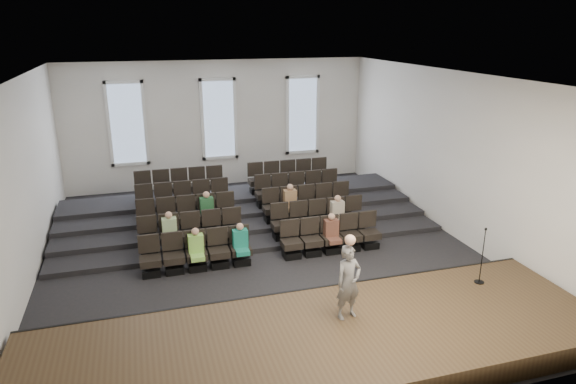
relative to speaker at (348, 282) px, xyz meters
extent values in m
plane|color=black|center=(-0.69, 4.67, -1.29)|extent=(14.00, 14.00, 0.00)
cube|color=white|center=(-0.69, 4.67, 3.72)|extent=(12.00, 14.00, 0.02)
cube|color=silver|center=(-0.69, 11.69, 1.21)|extent=(12.00, 0.04, 5.00)
cube|color=silver|center=(-0.69, -2.35, 1.21)|extent=(12.00, 0.04, 5.00)
cube|color=silver|center=(-6.71, 4.67, 1.21)|extent=(0.04, 14.00, 5.00)
cube|color=silver|center=(5.33, 4.67, 1.21)|extent=(0.04, 14.00, 5.00)
cube|color=#41301C|center=(-0.69, -0.43, -1.04)|extent=(11.80, 3.60, 0.50)
cube|color=black|center=(-0.69, 1.34, -1.04)|extent=(11.80, 0.06, 0.52)
cube|color=black|center=(-0.69, 6.99, -1.22)|extent=(11.80, 4.80, 0.15)
cube|color=black|center=(-0.69, 7.52, -1.14)|extent=(11.80, 3.75, 0.30)
cube|color=black|center=(-0.69, 8.04, -1.07)|extent=(11.80, 2.70, 0.45)
cube|color=black|center=(-0.69, 8.57, -0.99)|extent=(11.80, 1.65, 0.60)
cube|color=black|center=(-3.81, 4.07, -1.19)|extent=(0.47, 0.43, 0.20)
cube|color=black|center=(-3.81, 4.07, -0.88)|extent=(0.55, 0.50, 0.19)
cube|color=black|center=(-3.81, 4.28, -0.47)|extent=(0.55, 0.08, 0.50)
cube|color=black|center=(-3.21, 4.07, -1.19)|extent=(0.47, 0.43, 0.20)
cube|color=black|center=(-3.21, 4.07, -0.88)|extent=(0.55, 0.50, 0.19)
cube|color=black|center=(-3.21, 4.28, -0.47)|extent=(0.55, 0.08, 0.50)
cube|color=black|center=(-2.61, 4.07, -1.19)|extent=(0.47, 0.43, 0.20)
cube|color=black|center=(-2.61, 4.07, -0.88)|extent=(0.55, 0.50, 0.19)
cube|color=black|center=(-2.61, 4.28, -0.47)|extent=(0.55, 0.08, 0.50)
cube|color=black|center=(-2.01, 4.07, -1.19)|extent=(0.47, 0.43, 0.20)
cube|color=black|center=(-2.01, 4.07, -0.88)|extent=(0.55, 0.50, 0.19)
cube|color=black|center=(-2.01, 4.28, -0.47)|extent=(0.55, 0.08, 0.50)
cube|color=black|center=(-1.41, 4.07, -1.19)|extent=(0.47, 0.43, 0.20)
cube|color=black|center=(-1.41, 4.07, -0.88)|extent=(0.55, 0.50, 0.19)
cube|color=black|center=(-1.41, 4.28, -0.47)|extent=(0.55, 0.08, 0.50)
cube|color=black|center=(0.04, 4.07, -1.19)|extent=(0.47, 0.43, 0.20)
cube|color=black|center=(0.04, 4.07, -0.88)|extent=(0.55, 0.50, 0.19)
cube|color=black|center=(0.04, 4.28, -0.47)|extent=(0.55, 0.08, 0.50)
cube|color=black|center=(0.64, 4.07, -1.19)|extent=(0.47, 0.43, 0.20)
cube|color=black|center=(0.64, 4.07, -0.88)|extent=(0.55, 0.50, 0.19)
cube|color=black|center=(0.64, 4.28, -0.47)|extent=(0.55, 0.08, 0.50)
cube|color=black|center=(1.24, 4.07, -1.19)|extent=(0.47, 0.43, 0.20)
cube|color=black|center=(1.24, 4.07, -0.88)|extent=(0.55, 0.50, 0.19)
cube|color=black|center=(1.24, 4.28, -0.47)|extent=(0.55, 0.08, 0.50)
cube|color=black|center=(1.84, 4.07, -1.19)|extent=(0.47, 0.43, 0.20)
cube|color=black|center=(1.84, 4.07, -0.88)|extent=(0.55, 0.50, 0.19)
cube|color=black|center=(1.84, 4.28, -0.47)|extent=(0.55, 0.08, 0.50)
cube|color=black|center=(2.44, 4.07, -1.19)|extent=(0.47, 0.43, 0.20)
cube|color=black|center=(2.44, 4.07, -0.88)|extent=(0.55, 0.50, 0.19)
cube|color=black|center=(2.44, 4.28, -0.47)|extent=(0.55, 0.08, 0.50)
cube|color=black|center=(-3.81, 5.12, -1.04)|extent=(0.47, 0.43, 0.20)
cube|color=black|center=(-3.81, 5.12, -0.73)|extent=(0.55, 0.50, 0.19)
cube|color=black|center=(-3.81, 5.33, -0.32)|extent=(0.55, 0.08, 0.50)
cube|color=black|center=(-3.21, 5.12, -1.04)|extent=(0.47, 0.43, 0.20)
cube|color=black|center=(-3.21, 5.12, -0.73)|extent=(0.55, 0.50, 0.19)
cube|color=black|center=(-3.21, 5.33, -0.32)|extent=(0.55, 0.08, 0.50)
cube|color=black|center=(-2.61, 5.12, -1.04)|extent=(0.47, 0.43, 0.20)
cube|color=black|center=(-2.61, 5.12, -0.73)|extent=(0.55, 0.50, 0.19)
cube|color=black|center=(-2.61, 5.33, -0.32)|extent=(0.55, 0.08, 0.50)
cube|color=black|center=(-2.01, 5.12, -1.04)|extent=(0.47, 0.43, 0.20)
cube|color=black|center=(-2.01, 5.12, -0.73)|extent=(0.55, 0.50, 0.19)
cube|color=black|center=(-2.01, 5.33, -0.32)|extent=(0.55, 0.08, 0.50)
cube|color=black|center=(-1.41, 5.12, -1.04)|extent=(0.47, 0.43, 0.20)
cube|color=black|center=(-1.41, 5.12, -0.73)|extent=(0.55, 0.50, 0.19)
cube|color=black|center=(-1.41, 5.33, -0.32)|extent=(0.55, 0.08, 0.50)
cube|color=black|center=(0.04, 5.12, -1.04)|extent=(0.47, 0.43, 0.20)
cube|color=black|center=(0.04, 5.12, -0.73)|extent=(0.55, 0.50, 0.19)
cube|color=black|center=(0.04, 5.33, -0.32)|extent=(0.55, 0.08, 0.50)
cube|color=black|center=(0.64, 5.12, -1.04)|extent=(0.47, 0.43, 0.20)
cube|color=black|center=(0.64, 5.12, -0.73)|extent=(0.55, 0.50, 0.19)
cube|color=black|center=(0.64, 5.33, -0.32)|extent=(0.55, 0.08, 0.50)
cube|color=black|center=(1.24, 5.12, -1.04)|extent=(0.47, 0.43, 0.20)
cube|color=black|center=(1.24, 5.12, -0.73)|extent=(0.55, 0.50, 0.19)
cube|color=black|center=(1.24, 5.33, -0.32)|extent=(0.55, 0.08, 0.50)
cube|color=black|center=(1.84, 5.12, -1.04)|extent=(0.47, 0.43, 0.20)
cube|color=black|center=(1.84, 5.12, -0.73)|extent=(0.55, 0.50, 0.19)
cube|color=black|center=(1.84, 5.33, -0.32)|extent=(0.55, 0.08, 0.50)
cube|color=black|center=(2.44, 5.12, -1.04)|extent=(0.47, 0.43, 0.20)
cube|color=black|center=(2.44, 5.12, -0.73)|extent=(0.55, 0.50, 0.19)
cube|color=black|center=(2.44, 5.33, -0.32)|extent=(0.55, 0.08, 0.50)
cube|color=black|center=(-3.81, 6.17, -0.89)|extent=(0.47, 0.42, 0.20)
cube|color=black|center=(-3.81, 6.17, -0.58)|extent=(0.55, 0.50, 0.19)
cube|color=black|center=(-3.81, 6.38, -0.17)|extent=(0.55, 0.08, 0.50)
cube|color=black|center=(-3.21, 6.17, -0.89)|extent=(0.47, 0.42, 0.20)
cube|color=black|center=(-3.21, 6.17, -0.58)|extent=(0.55, 0.50, 0.19)
cube|color=black|center=(-3.21, 6.38, -0.17)|extent=(0.55, 0.08, 0.50)
cube|color=black|center=(-2.61, 6.17, -0.89)|extent=(0.47, 0.42, 0.20)
cube|color=black|center=(-2.61, 6.17, -0.58)|extent=(0.55, 0.50, 0.19)
cube|color=black|center=(-2.61, 6.38, -0.17)|extent=(0.55, 0.08, 0.50)
cube|color=black|center=(-2.01, 6.17, -0.89)|extent=(0.47, 0.42, 0.20)
cube|color=black|center=(-2.01, 6.17, -0.58)|extent=(0.55, 0.50, 0.19)
cube|color=black|center=(-2.01, 6.38, -0.17)|extent=(0.55, 0.08, 0.50)
cube|color=black|center=(-1.41, 6.17, -0.89)|extent=(0.47, 0.42, 0.20)
cube|color=black|center=(-1.41, 6.17, -0.58)|extent=(0.55, 0.50, 0.19)
cube|color=black|center=(-1.41, 6.38, -0.17)|extent=(0.55, 0.08, 0.50)
cube|color=black|center=(0.04, 6.17, -0.89)|extent=(0.47, 0.42, 0.20)
cube|color=black|center=(0.04, 6.17, -0.58)|extent=(0.55, 0.50, 0.19)
cube|color=black|center=(0.04, 6.38, -0.17)|extent=(0.55, 0.08, 0.50)
cube|color=black|center=(0.64, 6.17, -0.89)|extent=(0.47, 0.42, 0.20)
cube|color=black|center=(0.64, 6.17, -0.58)|extent=(0.55, 0.50, 0.19)
cube|color=black|center=(0.64, 6.38, -0.17)|extent=(0.55, 0.08, 0.50)
cube|color=black|center=(1.24, 6.17, -0.89)|extent=(0.47, 0.42, 0.20)
cube|color=black|center=(1.24, 6.17, -0.58)|extent=(0.55, 0.50, 0.19)
cube|color=black|center=(1.24, 6.38, -0.17)|extent=(0.55, 0.08, 0.50)
cube|color=black|center=(1.84, 6.17, -0.89)|extent=(0.47, 0.42, 0.20)
cube|color=black|center=(1.84, 6.17, -0.58)|extent=(0.55, 0.50, 0.19)
cube|color=black|center=(1.84, 6.38, -0.17)|extent=(0.55, 0.08, 0.50)
cube|color=black|center=(2.44, 6.17, -0.89)|extent=(0.47, 0.42, 0.20)
cube|color=black|center=(2.44, 6.17, -0.58)|extent=(0.55, 0.50, 0.19)
cube|color=black|center=(2.44, 6.38, -0.17)|extent=(0.55, 0.08, 0.50)
cube|color=black|center=(-3.81, 7.22, -0.74)|extent=(0.47, 0.42, 0.20)
cube|color=black|center=(-3.81, 7.22, -0.43)|extent=(0.55, 0.50, 0.19)
cube|color=black|center=(-3.81, 7.43, -0.02)|extent=(0.55, 0.08, 0.50)
cube|color=black|center=(-3.21, 7.22, -0.74)|extent=(0.47, 0.42, 0.20)
cube|color=black|center=(-3.21, 7.22, -0.43)|extent=(0.55, 0.50, 0.19)
cube|color=black|center=(-3.21, 7.43, -0.02)|extent=(0.55, 0.08, 0.50)
cube|color=black|center=(-2.61, 7.22, -0.74)|extent=(0.47, 0.42, 0.20)
cube|color=black|center=(-2.61, 7.22, -0.43)|extent=(0.55, 0.50, 0.19)
cube|color=black|center=(-2.61, 7.43, -0.02)|extent=(0.55, 0.08, 0.50)
cube|color=black|center=(-2.01, 7.22, -0.74)|extent=(0.47, 0.42, 0.20)
cube|color=black|center=(-2.01, 7.22, -0.43)|extent=(0.55, 0.50, 0.19)
cube|color=black|center=(-2.01, 7.43, -0.02)|extent=(0.55, 0.08, 0.50)
cube|color=black|center=(-1.41, 7.22, -0.74)|extent=(0.47, 0.42, 0.20)
cube|color=black|center=(-1.41, 7.22, -0.43)|extent=(0.55, 0.50, 0.19)
cube|color=black|center=(-1.41, 7.43, -0.02)|extent=(0.55, 0.08, 0.50)
cube|color=black|center=(0.04, 7.22, -0.74)|extent=(0.47, 0.42, 0.20)
cube|color=black|center=(0.04, 7.22, -0.43)|extent=(0.55, 0.50, 0.19)
cube|color=black|center=(0.04, 7.43, -0.02)|extent=(0.55, 0.08, 0.50)
cube|color=black|center=(0.64, 7.22, -0.74)|extent=(0.47, 0.42, 0.20)
cube|color=black|center=(0.64, 7.22, -0.43)|extent=(0.55, 0.50, 0.19)
cube|color=black|center=(0.64, 7.43, -0.02)|extent=(0.55, 0.08, 0.50)
cube|color=black|center=(1.24, 7.22, -0.74)|extent=(0.47, 0.42, 0.20)
cube|color=black|center=(1.24, 7.22, -0.43)|extent=(0.55, 0.50, 0.19)
cube|color=black|center=(1.24, 7.43, -0.02)|extent=(0.55, 0.08, 0.50)
cube|color=black|center=(1.84, 7.22, -0.74)|extent=(0.47, 0.42, 0.20)
cube|color=black|center=(1.84, 7.22, -0.43)|extent=(0.55, 0.50, 0.19)
cube|color=black|center=(1.84, 7.43, -0.02)|extent=(0.55, 0.08, 0.50)
cube|color=black|center=(2.44, 7.22, -0.74)|extent=(0.47, 0.42, 0.20)
cube|color=black|center=(2.44, 7.22, -0.43)|extent=(0.55, 0.50, 0.19)
cube|color=black|center=(2.44, 7.43, -0.02)|extent=(0.55, 0.08, 0.50)
cube|color=black|center=(-3.81, 8.27, -0.59)|extent=(0.47, 0.42, 0.20)
cube|color=black|center=(-3.81, 8.27, -0.28)|extent=(0.55, 0.50, 0.19)
cube|color=black|center=(-3.81, 8.48, 0.13)|extent=(0.55, 0.08, 0.50)
cube|color=black|center=(-3.21, 8.27, -0.59)|extent=(0.47, 0.42, 0.20)
cube|color=black|center=(-3.21, 8.27, -0.28)|extent=(0.55, 0.50, 0.19)
cube|color=black|center=(-3.21, 8.48, 0.13)|extent=(0.55, 0.08, 0.50)
cube|color=black|center=(-2.61, 8.27, -0.59)|extent=(0.47, 0.42, 0.20)
cube|color=black|center=(-2.61, 8.27, -0.28)|extent=(0.55, 0.50, 0.19)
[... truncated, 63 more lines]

